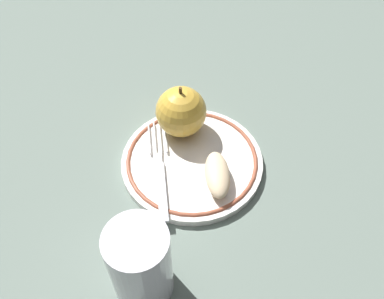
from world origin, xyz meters
The scene contains 6 objects.
ground_plane centered at (0.00, 0.00, 0.00)m, with size 2.00×2.00×0.00m, color slate.
plate centered at (-0.01, -0.01, 0.01)m, with size 0.20×0.20×0.01m.
apple_red_whole centered at (-0.06, 0.01, 0.05)m, with size 0.07×0.07×0.08m.
apple_slice_front centered at (0.04, 0.00, 0.03)m, with size 0.08×0.03×0.02m, color beige.
fork centered at (-0.01, -0.06, 0.02)m, with size 0.16×0.10×0.00m.
drinking_glass centered at (0.11, -0.15, 0.06)m, with size 0.07×0.07×0.11m, color silver.
Camera 1 is at (0.30, -0.22, 0.49)m, focal length 40.00 mm.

